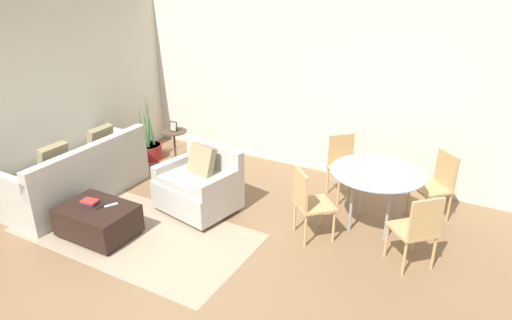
{
  "coord_description": "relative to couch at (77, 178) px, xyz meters",
  "views": [
    {
      "loc": [
        2.8,
        -2.94,
        3.1
      ],
      "look_at": [
        0.18,
        1.79,
        0.75
      ],
      "focal_mm": 32.0,
      "sensor_mm": 36.0,
      "label": 1
    }
  ],
  "objects": [
    {
      "name": "picture_frame",
      "position": [
        0.45,
        1.63,
        0.35
      ],
      "size": [
        0.13,
        0.06,
        0.16
      ],
      "color": "black",
      "rests_on": "side_table"
    },
    {
      "name": "potted_plant",
      "position": [
        -0.08,
        1.58,
        -0.1
      ],
      "size": [
        0.43,
        0.43,
        1.22
      ],
      "color": "maroon",
      "rests_on": "ground_plane"
    },
    {
      "name": "couch",
      "position": [
        0.0,
        0.0,
        0.0
      ],
      "size": [
        0.91,
        2.02,
        0.94
      ],
      "color": "#B2ADA3",
      "rests_on": "ground_plane"
    },
    {
      "name": "dining_chair_near_left",
      "position": [
        3.25,
        0.62,
        0.21
      ],
      "size": [
        0.59,
        0.59,
        0.9
      ],
      "color": "tan",
      "rests_on": "ground_plane"
    },
    {
      "name": "dining_table",
      "position": [
        3.88,
        1.25,
        0.38
      ],
      "size": [
        1.15,
        1.15,
        0.77
      ],
      "color": "#99A8AD",
      "rests_on": "ground_plane"
    },
    {
      "name": "side_table",
      "position": [
        0.45,
        1.63,
        0.1
      ],
      "size": [
        0.42,
        0.42,
        0.58
      ],
      "color": "#4C3828",
      "rests_on": "ground_plane"
    },
    {
      "name": "ottoman",
      "position": [
        1.0,
        -0.58,
        -0.09
      ],
      "size": [
        0.89,
        0.64,
        0.39
      ],
      "color": "black",
      "rests_on": "ground_plane"
    },
    {
      "name": "tv_remote_primary",
      "position": [
        1.05,
        -0.54,
        0.09
      ],
      "size": [
        0.05,
        0.14,
        0.01
      ],
      "color": "black",
      "rests_on": "ottoman"
    },
    {
      "name": "dining_chair_far_left",
      "position": [
        3.25,
        1.88,
        0.21
      ],
      "size": [
        0.59,
        0.59,
        0.9
      ],
      "color": "tan",
      "rests_on": "ground_plane"
    },
    {
      "name": "wall_left",
      "position": [
        -0.57,
        0.6,
        1.07
      ],
      "size": [
        0.06,
        12.0,
        2.75
      ],
      "color": "beige",
      "rests_on": "ground_plane"
    },
    {
      "name": "area_rug",
      "position": [
        1.35,
        -0.33,
        -0.31
      ],
      "size": [
        2.98,
        1.53,
        0.01
      ],
      "color": "gray",
      "rests_on": "ground_plane"
    },
    {
      "name": "dining_chair_near_right",
      "position": [
        4.51,
        0.62,
        0.21
      ],
      "size": [
        0.59,
        0.59,
        0.9
      ],
      "color": "tan",
      "rests_on": "ground_plane"
    },
    {
      "name": "armchair",
      "position": [
        1.71,
        0.55,
        0.05
      ],
      "size": [
        1.11,
        0.98,
        0.91
      ],
      "color": "#B2ADA3",
      "rests_on": "ground_plane"
    },
    {
      "name": "book_stack",
      "position": [
        0.88,
        -0.55,
        0.11
      ],
      "size": [
        0.21,
        0.17,
        0.05
      ],
      "color": "#2D478C",
      "rests_on": "ottoman"
    },
    {
      "name": "tv_remote_secondary",
      "position": [
        1.13,
        -0.46,
        0.09
      ],
      "size": [
        0.11,
        0.16,
        0.01
      ],
      "color": "#B7B7BC",
      "rests_on": "ottoman"
    },
    {
      "name": "wall_back",
      "position": [
        2.22,
        2.55,
        1.07
      ],
      "size": [
        12.0,
        0.06,
        2.75
      ],
      "color": "beige",
      "rests_on": "ground_plane"
    },
    {
      "name": "ground_plane",
      "position": [
        2.22,
        -0.9,
        -0.31
      ],
      "size": [
        20.0,
        20.0,
        0.0
      ],
      "primitive_type": "plane",
      "color": "brown"
    },
    {
      "name": "dining_chair_far_right",
      "position": [
        4.51,
        1.88,
        0.21
      ],
      "size": [
        0.59,
        0.59,
        0.9
      ],
      "color": "tan",
      "rests_on": "ground_plane"
    }
  ]
}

